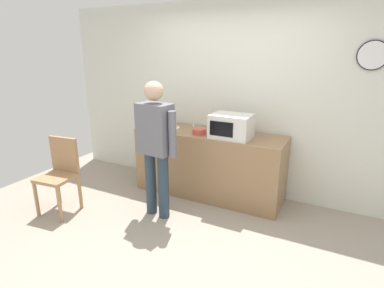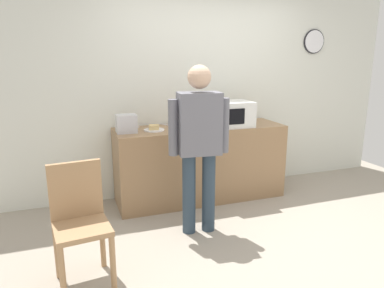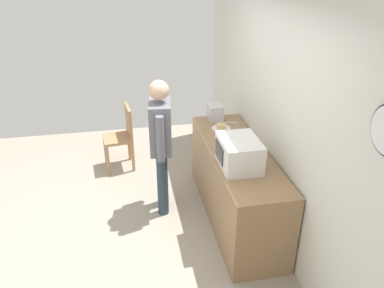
{
  "view_description": "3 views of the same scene",
  "coord_description": "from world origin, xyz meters",
  "px_view_note": "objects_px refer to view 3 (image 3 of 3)",
  "views": [
    {
      "loc": [
        1.44,
        -2.47,
        2.0
      ],
      "look_at": [
        -0.21,
        0.75,
        0.87
      ],
      "focal_mm": 28.98,
      "sensor_mm": 36.0,
      "label": 1
    },
    {
      "loc": [
        -1.68,
        -2.68,
        1.72
      ],
      "look_at": [
        -0.47,
        0.73,
        0.83
      ],
      "focal_mm": 33.3,
      "sensor_mm": 36.0,
      "label": 2
    },
    {
      "loc": [
        3.32,
        0.04,
        2.83
      ],
      "look_at": [
        -0.46,
        0.76,
        0.89
      ],
      "focal_mm": 34.99,
      "sensor_mm": 36.0,
      "label": 3
    }
  ],
  "objects_px": {
    "person_standing": "(161,139)",
    "salad_bowl": "(225,144)",
    "toaster": "(215,112)",
    "wooden_chair": "(122,134)",
    "fork_utensil": "(249,134)",
    "microwave": "(239,153)",
    "sandwich_plate": "(221,127)",
    "spoon_utensil": "(232,122)"
  },
  "relations": [
    {
      "from": "sandwich_plate",
      "to": "person_standing",
      "type": "relative_size",
      "value": 0.14
    },
    {
      "from": "spoon_utensil",
      "to": "wooden_chair",
      "type": "bearing_deg",
      "value": -117.32
    },
    {
      "from": "person_standing",
      "to": "salad_bowl",
      "type": "bearing_deg",
      "value": 71.58
    },
    {
      "from": "sandwich_plate",
      "to": "person_standing",
      "type": "xyz_separation_m",
      "value": [
        0.25,
        -0.78,
        0.04
      ]
    },
    {
      "from": "salad_bowl",
      "to": "toaster",
      "type": "bearing_deg",
      "value": 173.88
    },
    {
      "from": "fork_utensil",
      "to": "wooden_chair",
      "type": "relative_size",
      "value": 0.18
    },
    {
      "from": "salad_bowl",
      "to": "fork_utensil",
      "type": "height_order",
      "value": "salad_bowl"
    },
    {
      "from": "salad_bowl",
      "to": "fork_utensil",
      "type": "bearing_deg",
      "value": 126.26
    },
    {
      "from": "toaster",
      "to": "fork_utensil",
      "type": "height_order",
      "value": "toaster"
    },
    {
      "from": "spoon_utensil",
      "to": "wooden_chair",
      "type": "height_order",
      "value": "wooden_chair"
    },
    {
      "from": "spoon_utensil",
      "to": "fork_utensil",
      "type": "bearing_deg",
      "value": 14.07
    },
    {
      "from": "sandwich_plate",
      "to": "salad_bowl",
      "type": "relative_size",
      "value": 1.28
    },
    {
      "from": "salad_bowl",
      "to": "wooden_chair",
      "type": "height_order",
      "value": "salad_bowl"
    },
    {
      "from": "salad_bowl",
      "to": "toaster",
      "type": "xyz_separation_m",
      "value": [
        -0.79,
        0.09,
        0.06
      ]
    },
    {
      "from": "sandwich_plate",
      "to": "toaster",
      "type": "xyz_separation_m",
      "value": [
        -0.31,
        -0.0,
        0.08
      ]
    },
    {
      "from": "salad_bowl",
      "to": "fork_utensil",
      "type": "xyz_separation_m",
      "value": [
        -0.27,
        0.37,
        -0.03
      ]
    },
    {
      "from": "sandwich_plate",
      "to": "salad_bowl",
      "type": "height_order",
      "value": "salad_bowl"
    },
    {
      "from": "sandwich_plate",
      "to": "person_standing",
      "type": "height_order",
      "value": "person_standing"
    },
    {
      "from": "sandwich_plate",
      "to": "spoon_utensil",
      "type": "distance_m",
      "value": 0.25
    },
    {
      "from": "fork_utensil",
      "to": "sandwich_plate",
      "type": "bearing_deg",
      "value": -126.26
    },
    {
      "from": "person_standing",
      "to": "fork_utensil",
      "type": "bearing_deg",
      "value": 92.26
    },
    {
      "from": "toaster",
      "to": "fork_utensil",
      "type": "distance_m",
      "value": 0.6
    },
    {
      "from": "microwave",
      "to": "wooden_chair",
      "type": "bearing_deg",
      "value": -147.39
    },
    {
      "from": "sandwich_plate",
      "to": "person_standing",
      "type": "distance_m",
      "value": 0.82
    },
    {
      "from": "salad_bowl",
      "to": "fork_utensil",
      "type": "distance_m",
      "value": 0.46
    },
    {
      "from": "sandwich_plate",
      "to": "toaster",
      "type": "height_order",
      "value": "toaster"
    },
    {
      "from": "toaster",
      "to": "wooden_chair",
      "type": "xyz_separation_m",
      "value": [
        -0.58,
        -1.22,
        -0.48
      ]
    },
    {
      "from": "toaster",
      "to": "fork_utensil",
      "type": "xyz_separation_m",
      "value": [
        0.52,
        0.29,
        -0.1
      ]
    },
    {
      "from": "fork_utensil",
      "to": "person_standing",
      "type": "xyz_separation_m",
      "value": [
        0.04,
        -1.06,
        0.05
      ]
    },
    {
      "from": "salad_bowl",
      "to": "spoon_utensil",
      "type": "distance_m",
      "value": 0.7
    },
    {
      "from": "microwave",
      "to": "fork_utensil",
      "type": "relative_size",
      "value": 2.94
    },
    {
      "from": "microwave",
      "to": "sandwich_plate",
      "type": "xyz_separation_m",
      "value": [
        -0.92,
        0.06,
        -0.13
      ]
    },
    {
      "from": "sandwich_plate",
      "to": "fork_utensil",
      "type": "height_order",
      "value": "sandwich_plate"
    },
    {
      "from": "salad_bowl",
      "to": "person_standing",
      "type": "bearing_deg",
      "value": -108.42
    },
    {
      "from": "sandwich_plate",
      "to": "person_standing",
      "type": "bearing_deg",
      "value": -72.16
    },
    {
      "from": "spoon_utensil",
      "to": "person_standing",
      "type": "height_order",
      "value": "person_standing"
    },
    {
      "from": "microwave",
      "to": "person_standing",
      "type": "bearing_deg",
      "value": -132.98
    },
    {
      "from": "spoon_utensil",
      "to": "person_standing",
      "type": "bearing_deg",
      "value": -67.02
    },
    {
      "from": "fork_utensil",
      "to": "spoon_utensil",
      "type": "bearing_deg",
      "value": -165.93
    },
    {
      "from": "salad_bowl",
      "to": "person_standing",
      "type": "distance_m",
      "value": 0.73
    },
    {
      "from": "toaster",
      "to": "wooden_chair",
      "type": "distance_m",
      "value": 1.43
    },
    {
      "from": "microwave",
      "to": "spoon_utensil",
      "type": "bearing_deg",
      "value": 166.72
    }
  ]
}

